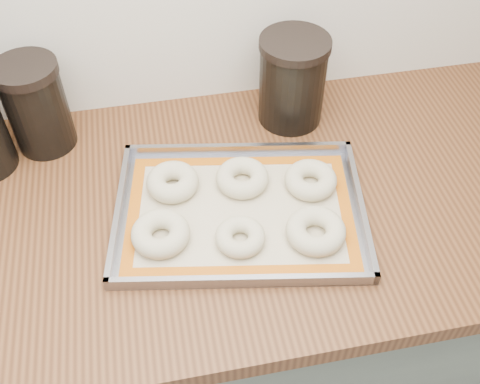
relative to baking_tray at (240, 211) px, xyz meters
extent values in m
cube|color=slate|center=(-0.13, 0.04, -0.48)|extent=(3.00, 0.65, 0.86)
cube|color=brown|center=(-0.13, 0.04, -0.03)|extent=(3.06, 0.68, 0.04)
cube|color=gray|center=(0.00, 0.00, 0.00)|extent=(0.51, 0.40, 0.00)
cube|color=gray|center=(0.03, 0.16, 0.01)|extent=(0.46, 0.09, 0.02)
cube|color=gray|center=(-0.03, -0.16, 0.01)|extent=(0.46, 0.09, 0.02)
cube|color=gray|center=(-0.22, 0.04, 0.01)|extent=(0.07, 0.33, 0.02)
cube|color=gray|center=(0.22, -0.04, 0.01)|extent=(0.07, 0.33, 0.02)
cube|color=#C6B793|center=(0.00, 0.00, 0.00)|extent=(0.46, 0.36, 0.00)
cube|color=#BB590C|center=(0.02, 0.13, 0.00)|extent=(0.42, 0.09, 0.00)
cube|color=#BB590C|center=(-0.02, -0.13, 0.00)|extent=(0.42, 0.09, 0.00)
cube|color=#BB590C|center=(-0.20, 0.03, 0.00)|extent=(0.06, 0.25, 0.00)
cube|color=#BB590C|center=(0.20, -0.03, 0.00)|extent=(0.06, 0.25, 0.00)
torus|color=beige|center=(-0.15, -0.04, 0.02)|extent=(0.11, 0.11, 0.04)
torus|color=beige|center=(-0.01, -0.07, 0.01)|extent=(0.10, 0.10, 0.03)
torus|color=beige|center=(0.12, -0.08, 0.02)|extent=(0.11, 0.11, 0.04)
torus|color=beige|center=(-0.12, 0.08, 0.02)|extent=(0.11, 0.11, 0.04)
torus|color=beige|center=(0.02, 0.07, 0.02)|extent=(0.11, 0.11, 0.03)
torus|color=beige|center=(0.15, 0.04, 0.02)|extent=(0.11, 0.11, 0.04)
cylinder|color=black|center=(-0.36, 0.27, 0.08)|extent=(0.12, 0.12, 0.17)
cylinder|color=black|center=(-0.36, 0.27, 0.18)|extent=(0.13, 0.13, 0.02)
cylinder|color=black|center=(0.16, 0.25, 0.08)|extent=(0.14, 0.14, 0.18)
cylinder|color=black|center=(0.16, 0.25, 0.18)|extent=(0.14, 0.14, 0.02)
camera|label=1|loc=(-0.13, -0.67, 0.80)|focal=42.00mm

